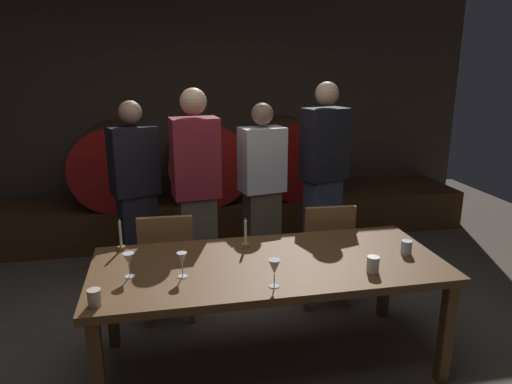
{
  "coord_description": "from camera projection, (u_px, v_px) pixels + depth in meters",
  "views": [
    {
      "loc": [
        -0.48,
        -2.68,
        1.97
      ],
      "look_at": [
        0.18,
        0.58,
        1.05
      ],
      "focal_mm": 33.3,
      "sensor_mm": 36.0,
      "label": 1
    }
  ],
  "objects": [
    {
      "name": "wine_barrel_right",
      "position": [
        289.0,
        156.0,
        5.55
      ],
      "size": [
        0.88,
        0.9,
        0.88
      ],
      "color": "#513319",
      "rests_on": "barrel_shelf"
    },
    {
      "name": "cup_right",
      "position": [
        406.0,
        247.0,
        3.14
      ],
      "size": [
        0.07,
        0.07,
        0.09
      ],
      "primitive_type": "cylinder",
      "color": "silver",
      "rests_on": "dining_table"
    },
    {
      "name": "wine_glass_right",
      "position": [
        274.0,
        268.0,
        2.66
      ],
      "size": [
        0.07,
        0.07,
        0.16
      ],
      "color": "silver",
      "rests_on": "dining_table"
    },
    {
      "name": "wine_barrel_left",
      "position": [
        115.0,
        163.0,
        5.17
      ],
      "size": [
        0.88,
        0.9,
        0.88
      ],
      "color": "#513319",
      "rests_on": "barrel_shelf"
    },
    {
      "name": "guest_far_right",
      "position": [
        324.0,
        180.0,
        4.3
      ],
      "size": [
        0.43,
        0.34,
        1.79
      ],
      "rotation": [
        0.0,
        0.0,
        3.43
      ],
      "color": "#33384C",
      "rests_on": "ground"
    },
    {
      "name": "guest_center_right",
      "position": [
        262.0,
        193.0,
        4.25
      ],
      "size": [
        0.42,
        0.31,
        1.62
      ],
      "rotation": [
        0.0,
        0.0,
        3.35
      ],
      "color": "brown",
      "rests_on": "ground"
    },
    {
      "name": "guest_center_left",
      "position": [
        196.0,
        192.0,
        3.94
      ],
      "size": [
        0.41,
        0.28,
        1.76
      ],
      "rotation": [
        0.0,
        0.0,
        3.26
      ],
      "color": "brown",
      "rests_on": "ground"
    },
    {
      "name": "chair_right",
      "position": [
        325.0,
        249.0,
        3.86
      ],
      "size": [
        0.42,
        0.42,
        0.88
      ],
      "rotation": [
        0.0,
        0.0,
        3.09
      ],
      "color": "olive",
      "rests_on": "ground"
    },
    {
      "name": "wine_glass_center",
      "position": [
        182.0,
        259.0,
        2.79
      ],
      "size": [
        0.06,
        0.06,
        0.15
      ],
      "color": "white",
      "rests_on": "dining_table"
    },
    {
      "name": "guest_far_left",
      "position": [
        136.0,
        196.0,
        4.07
      ],
      "size": [
        0.44,
        0.36,
        1.66
      ],
      "rotation": [
        0.0,
        0.0,
        3.5
      ],
      "color": "black",
      "rests_on": "ground"
    },
    {
      "name": "candle_right",
      "position": [
        246.0,
        239.0,
        3.25
      ],
      "size": [
        0.05,
        0.05,
        0.22
      ],
      "color": "olive",
      "rests_on": "dining_table"
    },
    {
      "name": "candle_left",
      "position": [
        121.0,
        241.0,
        3.2
      ],
      "size": [
        0.05,
        0.05,
        0.23
      ],
      "color": "olive",
      "rests_on": "dining_table"
    },
    {
      "name": "cup_center",
      "position": [
        373.0,
        264.0,
        2.87
      ],
      "size": [
        0.08,
        0.08,
        0.1
      ],
      "primitive_type": "cylinder",
      "color": "white",
      "rests_on": "dining_table"
    },
    {
      "name": "back_wall",
      "position": [
        199.0,
        108.0,
        5.74
      ],
      "size": [
        6.73,
        0.24,
        2.83
      ],
      "primitive_type": "cube",
      "color": "#473A2D",
      "rests_on": "ground"
    },
    {
      "name": "wine_barrel_center",
      "position": [
        206.0,
        160.0,
        5.37
      ],
      "size": [
        0.88,
        0.9,
        0.88
      ],
      "color": "brown",
      "rests_on": "barrel_shelf"
    },
    {
      "name": "barrel_shelf",
      "position": [
        206.0,
        215.0,
        5.54
      ],
      "size": [
        6.06,
        0.9,
        0.45
      ],
      "primitive_type": "cube",
      "color": "#4C2D16",
      "rests_on": "ground"
    },
    {
      "name": "dining_table",
      "position": [
        269.0,
        272.0,
        3.04
      ],
      "size": [
        2.22,
        0.95,
        0.73
      ],
      "color": "brown",
      "rests_on": "ground"
    },
    {
      "name": "wine_glass_left",
      "position": [
        129.0,
        260.0,
        2.79
      ],
      "size": [
        0.07,
        0.07,
        0.15
      ],
      "color": "white",
      "rests_on": "dining_table"
    },
    {
      "name": "chair_left",
      "position": [
        167.0,
        261.0,
        3.63
      ],
      "size": [
        0.42,
        0.42,
        0.88
      ],
      "rotation": [
        0.0,
        0.0,
        3.09
      ],
      "color": "olive",
      "rests_on": "ground"
    },
    {
      "name": "ground_plane",
      "position": [
        247.0,
        368.0,
        3.15
      ],
      "size": [
        8.76,
        8.76,
        0.0
      ],
      "primitive_type": "plane",
      "color": "brown"
    },
    {
      "name": "cup_left",
      "position": [
        94.0,
        298.0,
        2.48
      ],
      "size": [
        0.07,
        0.07,
        0.09
      ],
      "primitive_type": "cylinder",
      "color": "beige",
      "rests_on": "dining_table"
    }
  ]
}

